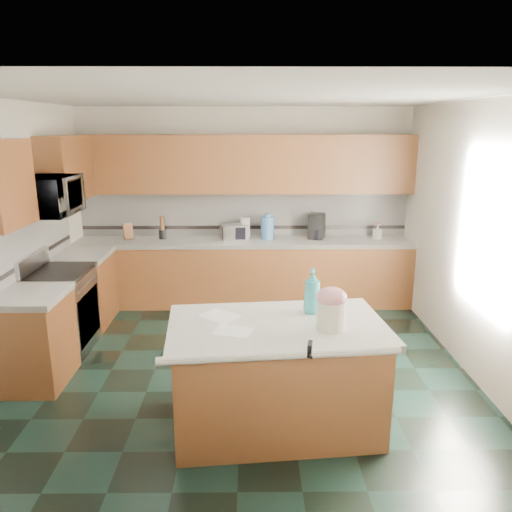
{
  "coord_description": "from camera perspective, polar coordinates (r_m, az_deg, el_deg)",
  "views": [
    {
      "loc": [
        0.1,
        -4.7,
        2.44
      ],
      "look_at": [
        0.15,
        0.35,
        1.12
      ],
      "focal_mm": 35.0,
      "sensor_mm": 36.0,
      "label": 1
    }
  ],
  "objects": [
    {
      "name": "floor",
      "position": [
        5.3,
        -1.62,
        -12.78
      ],
      "size": [
        4.6,
        4.6,
        0.0
      ],
      "primitive_type": "plane",
      "color": "black",
      "rests_on": "ground"
    },
    {
      "name": "ceiling",
      "position": [
        4.71,
        -1.87,
        17.8
      ],
      "size": [
        4.6,
        4.6,
        0.0
      ],
      "primitive_type": "plane",
      "color": "white",
      "rests_on": "ground"
    },
    {
      "name": "wall_back",
      "position": [
        7.11,
        -1.37,
        5.81
      ],
      "size": [
        4.6,
        0.04,
        2.7
      ],
      "primitive_type": "cube",
      "color": "white",
      "rests_on": "ground"
    },
    {
      "name": "wall_front",
      "position": [
        2.62,
        -2.74,
        -9.94
      ],
      "size": [
        4.6,
        0.04,
        2.7
      ],
      "primitive_type": "cube",
      "color": "white",
      "rests_on": "ground"
    },
    {
      "name": "wall_left",
      "position": [
        5.4,
        -27.19,
        1.36
      ],
      "size": [
        0.04,
        4.6,
        2.7
      ],
      "primitive_type": "cube",
      "color": "white",
      "rests_on": "ground"
    },
    {
      "name": "wall_right",
      "position": [
        5.31,
        24.15,
        1.51
      ],
      "size": [
        0.04,
        4.6,
        2.7
      ],
      "primitive_type": "cube",
      "color": "white",
      "rests_on": "ground"
    },
    {
      "name": "back_base_cab",
      "position": [
        7.0,
        -1.36,
        -2.06
      ],
      "size": [
        4.6,
        0.6,
        0.86
      ],
      "primitive_type": "cube",
      "color": "#3E1F0D",
      "rests_on": "ground"
    },
    {
      "name": "back_countertop",
      "position": [
        6.88,
        -1.39,
        1.62
      ],
      "size": [
        4.6,
        0.64,
        0.06
      ],
      "primitive_type": "cube",
      "color": "white",
      "rests_on": "back_base_cab"
    },
    {
      "name": "back_upper_cab",
      "position": [
        6.86,
        -1.43,
        10.45
      ],
      "size": [
        4.6,
        0.33,
        0.78
      ],
      "primitive_type": "cube",
      "color": "#3E1F0D",
      "rests_on": "wall_back"
    },
    {
      "name": "back_backsplash",
      "position": [
        7.09,
        -1.37,
        4.86
      ],
      "size": [
        4.6,
        0.02,
        0.63
      ],
      "primitive_type": "cube",
      "color": "silver",
      "rests_on": "back_countertop"
    },
    {
      "name": "back_accent_band",
      "position": [
        7.12,
        -1.36,
        3.3
      ],
      "size": [
        4.6,
        0.01,
        0.05
      ],
      "primitive_type": "cube",
      "color": "black",
      "rests_on": "back_countertop"
    },
    {
      "name": "left_base_cab_rear",
      "position": [
        6.66,
        -18.96,
        -3.75
      ],
      "size": [
        0.6,
        0.82,
        0.86
      ],
      "primitive_type": "cube",
      "color": "#3E1F0D",
      "rests_on": "ground"
    },
    {
      "name": "left_counter_rear",
      "position": [
        6.54,
        -19.29,
        0.08
      ],
      "size": [
        0.64,
        0.82,
        0.06
      ],
      "primitive_type": "cube",
      "color": "white",
      "rests_on": "left_base_cab_rear"
    },
    {
      "name": "left_base_cab_front",
      "position": [
        5.33,
        -24.05,
        -8.88
      ],
      "size": [
        0.6,
        0.72,
        0.86
      ],
      "primitive_type": "cube",
      "color": "#3E1F0D",
      "rests_on": "ground"
    },
    {
      "name": "left_counter_front",
      "position": [
        5.17,
        -24.57,
        -4.18
      ],
      "size": [
        0.64,
        0.72,
        0.06
      ],
      "primitive_type": "cube",
      "color": "white",
      "rests_on": "left_base_cab_front"
    },
    {
      "name": "left_backsplash",
      "position": [
        5.89,
        -24.46,
        1.51
      ],
      "size": [
        0.02,
        2.3,
        0.63
      ],
      "primitive_type": "cube",
      "color": "silver",
      "rests_on": "wall_left"
    },
    {
      "name": "left_accent_band",
      "position": [
        5.93,
        -24.21,
        -0.32
      ],
      "size": [
        0.01,
        2.3,
        0.05
      ],
      "primitive_type": "cube",
      "color": "black",
      "rests_on": "wall_left"
    },
    {
      "name": "left_upper_cab_rear",
      "position": [
        6.54,
        -20.83,
        9.32
      ],
      "size": [
        0.33,
        1.09,
        0.78
      ],
      "primitive_type": "cube",
      "color": "#3E1F0D",
      "rests_on": "wall_left"
    },
    {
      "name": "range_body",
      "position": [
        5.96,
        -21.3,
        -6.03
      ],
      "size": [
        0.6,
        0.76,
        0.88
      ],
      "primitive_type": "cube",
      "color": "#B7B7BC",
      "rests_on": "ground"
    },
    {
      "name": "range_oven_door",
      "position": [
        5.87,
        -18.6,
        -6.49
      ],
      "size": [
        0.02,
        0.68,
        0.55
      ],
      "primitive_type": "cube",
      "color": "black",
      "rests_on": "range_body"
    },
    {
      "name": "range_cooktop",
      "position": [
        5.82,
        -21.71,
        -1.78
      ],
      "size": [
        0.62,
        0.78,
        0.04
      ],
      "primitive_type": "cube",
      "color": "black",
      "rests_on": "range_body"
    },
    {
      "name": "range_handle",
      "position": [
        5.74,
        -18.62,
        -2.95
      ],
      "size": [
        0.02,
        0.66,
        0.02
      ],
      "primitive_type": "cylinder",
      "rotation": [
        1.57,
        0.0,
        0.0
      ],
      "color": "#B7B7BC",
      "rests_on": "range_body"
    },
    {
      "name": "range_backguard",
      "position": [
        5.89,
        -24.19,
        -0.63
      ],
      "size": [
        0.06,
        0.76,
        0.18
      ],
      "primitive_type": "cube",
      "color": "#B7B7BC",
      "rests_on": "range_body"
    },
    {
      "name": "microwave",
      "position": [
        5.65,
        -22.51,
        6.35
      ],
      "size": [
        0.5,
        0.73,
        0.41
      ],
      "primitive_type": "imported",
      "rotation": [
        0.0,
        0.0,
        1.57
      ],
      "color": "#B7B7BC",
      "rests_on": "wall_left"
    },
    {
      "name": "island_base",
      "position": [
        4.21,
        2.36,
        -13.88
      ],
      "size": [
        1.7,
        1.07,
        0.86
      ],
      "primitive_type": "cube",
      "rotation": [
        0.0,
        0.0,
        0.09
      ],
      "color": "#3E1F0D",
      "rests_on": "ground"
    },
    {
      "name": "island_top",
      "position": [
        4.01,
        2.43,
        -8.1
      ],
      "size": [
        1.81,
        1.18,
        0.06
      ],
      "primitive_type": "cube",
      "rotation": [
        0.0,
        0.0,
        0.09
      ],
      "color": "white",
      "rests_on": "island_base"
    },
    {
      "name": "island_bullnose",
      "position": [
        3.54,
        2.86,
        -11.31
      ],
      "size": [
        1.72,
        0.22,
        0.06
      ],
      "primitive_type": "cylinder",
      "rotation": [
        0.0,
        1.57,
        0.09
      ],
      "color": "white",
      "rests_on": "island_base"
    },
    {
      "name": "treat_jar",
      "position": [
        3.89,
        8.55,
        -6.7
      ],
      "size": [
        0.24,
        0.24,
        0.23
      ],
      "primitive_type": "cylinder",
      "rotation": [
        0.0,
        0.0,
        0.11
      ],
      "color": "white",
      "rests_on": "island_top"
    },
    {
      "name": "treat_jar_lid",
      "position": [
        3.84,
        8.64,
        -4.64
      ],
      "size": [
        0.24,
        0.24,
        0.15
      ],
      "primitive_type": "ellipsoid",
      "color": "#C97F8B",
      "rests_on": "treat_jar"
    },
    {
      "name": "treat_jar_knob",
      "position": [
        3.83,
        8.67,
        -3.93
      ],
      "size": [
        0.08,
        0.03,
        0.03
      ],
      "primitive_type": "cylinder",
      "rotation": [
        0.0,
        1.57,
        0.0
      ],
      "color": "tan",
      "rests_on": "treat_jar_lid"
    },
    {
      "name": "treat_jar_knob_end_l",
      "position": [
        3.82,
        8.08,
        -3.94
      ],
      "size": [
        0.04,
        0.04,
        0.04
      ],
      "primitive_type": "sphere",
      "color": "tan",
      "rests_on": "treat_jar_lid"
    },
    {
      "name": "treat_jar_knob_end_r",
      "position": [
        3.83,
        9.24,
        -3.92
      ],
      "size": [
        0.04,
        0.04,
        0.04
      ],
      "primitive_type": "sphere",
      "color": "tan",
      "rests_on": "treat_jar_lid"
    },
    {
      "name": "soap_bottle_island",
      "position": [
        4.19,
        6.46,
        -3.97
      ],
      "size": [
        0.18,
        0.18,
        0.38
      ],
      "primitive_type": "imported",
      "rotation": [
        0.0,
        0.0,
        -0.31
      ],
      "color": "teal",
      "rests_on": "island_top"
    },
    {
      "name": "paper_sheet_a",
      "position": [
        3.86,
        -2.6,
        -8.56
      ],
      "size": [
        0.34,
        0.29,
        0.0
      ],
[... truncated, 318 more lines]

